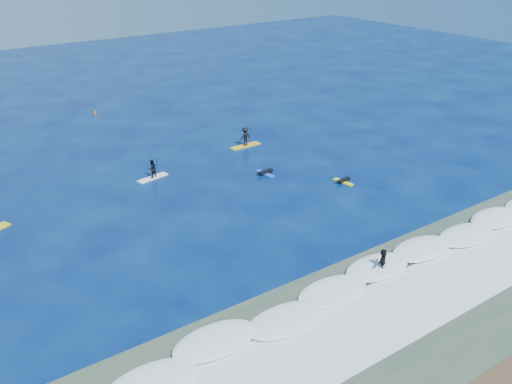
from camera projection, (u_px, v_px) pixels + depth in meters
ground at (273, 217)px, 42.25m from camera, size 160.00×160.00×0.00m
shallow_water at (423, 310)px, 31.89m from camera, size 90.00×13.00×0.01m
breaking_wave at (371, 278)px, 34.85m from camera, size 40.00×6.00×0.30m
whitewater at (409, 302)px, 32.63m from camera, size 34.00×5.00×0.02m
sup_paddler_center at (152, 170)px, 48.59m from camera, size 2.89×1.20×1.97m
sup_paddler_right at (245, 138)px, 55.77m from camera, size 3.21×0.84×2.25m
prone_paddler_near at (343, 181)px, 48.02m from camera, size 1.52×1.95×0.40m
prone_paddler_far at (265, 173)px, 49.68m from camera, size 1.62×2.07×0.43m
wave_surfer at (383, 261)px, 35.08m from camera, size 2.04×1.62×1.50m
marker_buoy at (95, 113)px, 65.53m from camera, size 0.25×0.25×0.60m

